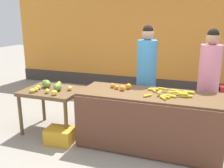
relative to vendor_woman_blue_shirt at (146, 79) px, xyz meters
The scene contains 11 objects.
ground_plane 1.15m from the vendor_woman_blue_shirt, 100.53° to the right, with size 24.00×24.00×0.00m, color gray.
market_wall_back 2.62m from the vendor_woman_blue_shirt, 92.65° to the left, with size 8.84×0.23×3.12m.
fruit_stall_counter 0.85m from the vendor_woman_blue_shirt, 74.08° to the right, with size 2.15×0.80×0.88m.
side_table_wooden 1.68m from the vendor_woman_blue_shirt, 157.49° to the right, with size 0.99×0.78×0.78m.
banana_bunch_pile 0.80m from the vendor_woman_blue_shirt, 52.33° to the right, with size 0.71×0.51×0.07m.
orange_pile 0.63m from the vendor_woman_blue_shirt, 116.60° to the right, with size 0.35×0.22×0.09m.
mango_papaya_pile 1.69m from the vendor_woman_blue_shirt, 157.73° to the right, with size 0.75×0.67×0.14m.
vendor_woman_blue_shirt is the anchor object (origin of this frame).
vendor_woman_pink_shirt 1.03m from the vendor_woman_blue_shirt, ahead, with size 0.34×0.34×1.83m.
produce_crate 1.77m from the vendor_woman_blue_shirt, 139.29° to the right, with size 0.44×0.32×0.26m, color gold.
produce_sack 1.03m from the vendor_woman_blue_shirt, behind, with size 0.36×0.30×0.59m, color maroon.
Camera 1 is at (0.93, -3.56, 1.99)m, focal length 39.46 mm.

